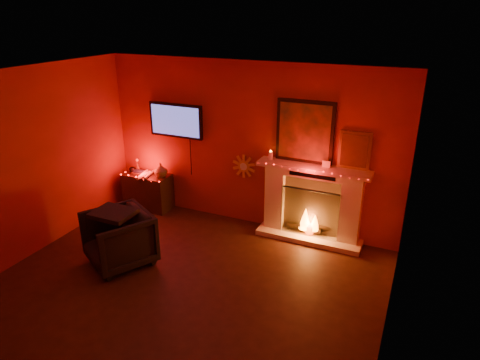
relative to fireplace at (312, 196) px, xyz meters
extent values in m
plane|color=black|center=(-1.14, -2.39, -0.72)|extent=(5.00, 5.00, 0.00)
plane|color=beige|center=(-1.14, -2.39, 1.98)|extent=(5.00, 5.00, 0.00)
plane|color=maroon|center=(-1.14, 0.11, 0.63)|extent=(5.00, 0.00, 5.00)
plane|color=maroon|center=(-3.64, -2.39, 0.63)|extent=(0.00, 5.00, 5.00)
plane|color=maroon|center=(1.36, -2.39, 0.63)|extent=(0.00, 5.00, 5.00)
cube|color=beige|center=(0.01, -0.09, -0.68)|extent=(1.65, 0.40, 0.08)
cube|color=beige|center=(-0.59, 0.00, -0.17)|extent=(0.30, 0.22, 0.95)
cube|color=beige|center=(0.61, 0.00, -0.17)|extent=(0.30, 0.22, 0.95)
cube|color=beige|center=(0.01, 0.00, 0.38)|extent=(1.50, 0.22, 0.14)
cube|color=beige|center=(0.01, -0.06, 0.48)|extent=(1.72, 0.34, 0.06)
cube|color=#906F53|center=(0.01, 0.06, -0.17)|extent=(0.90, 0.10, 0.95)
cube|color=black|center=(0.01, -0.12, -0.25)|extent=(0.90, 0.02, 0.78)
cylinder|color=black|center=(-0.09, -0.03, -0.58)|extent=(0.55, 0.09, 0.09)
cylinder|color=black|center=(0.09, -0.01, -0.52)|extent=(0.51, 0.18, 0.08)
cone|color=orange|center=(-0.07, -0.03, -0.39)|extent=(0.20, 0.20, 0.34)
cone|color=orange|center=(0.08, -0.02, -0.43)|extent=(0.16, 0.16, 0.26)
sphere|color=#FF3F07|center=(0.01, -0.03, -0.56)|extent=(0.18, 0.18, 0.18)
cube|color=black|center=(-0.19, 0.08, 0.98)|extent=(0.88, 0.05, 0.95)
cube|color=#CA521A|center=(-0.19, 0.05, 0.98)|extent=(0.78, 0.01, 0.85)
cube|color=gold|center=(0.56, 0.08, 0.79)|extent=(0.46, 0.04, 0.56)
cube|color=#9B6523|center=(0.56, 0.06, 0.79)|extent=(0.38, 0.01, 0.48)
cylinder|color=beige|center=(-0.69, -0.01, 0.57)|extent=(0.07, 0.07, 0.12)
cube|color=beige|center=(0.19, -0.03, 0.56)|extent=(0.12, 0.01, 0.10)
cube|color=black|center=(-2.44, 0.07, 0.93)|extent=(1.00, 0.06, 0.58)
cube|color=#4D56C7|center=(-2.44, 0.03, 0.93)|extent=(0.92, 0.01, 0.50)
cylinder|color=black|center=(-2.19, 0.08, 0.31)|extent=(0.02, 0.02, 0.66)
cylinder|color=orange|center=(-1.19, 0.09, 0.28)|extent=(0.20, 0.03, 0.20)
cylinder|color=beige|center=(-1.19, 0.08, 0.28)|extent=(0.13, 0.01, 0.13)
cube|color=black|center=(-3.00, -0.13, -0.40)|extent=(0.85, 0.43, 0.65)
imported|color=brown|center=(-2.70, -0.11, 0.04)|extent=(0.23, 0.23, 0.24)
imported|color=black|center=(-3.30, -0.15, -0.03)|extent=(0.11, 0.11, 0.09)
cylinder|color=beige|center=(-3.03, -0.19, -0.05)|extent=(0.13, 0.38, 0.05)
cylinder|color=beige|center=(-2.98, -0.23, -0.05)|extent=(0.05, 0.38, 0.05)
cylinder|color=beige|center=(-2.91, -0.17, -0.05)|extent=(0.11, 0.38, 0.05)
cube|color=#562518|center=(-3.17, -0.15, -0.06)|extent=(0.20, 0.14, 0.03)
cube|color=#21304D|center=(-3.16, -0.14, -0.03)|extent=(0.17, 0.12, 0.02)
imported|color=black|center=(-2.28, -1.84, -0.33)|extent=(1.15, 1.16, 0.78)
camera|label=1|loc=(1.46, -5.97, 2.69)|focal=32.00mm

